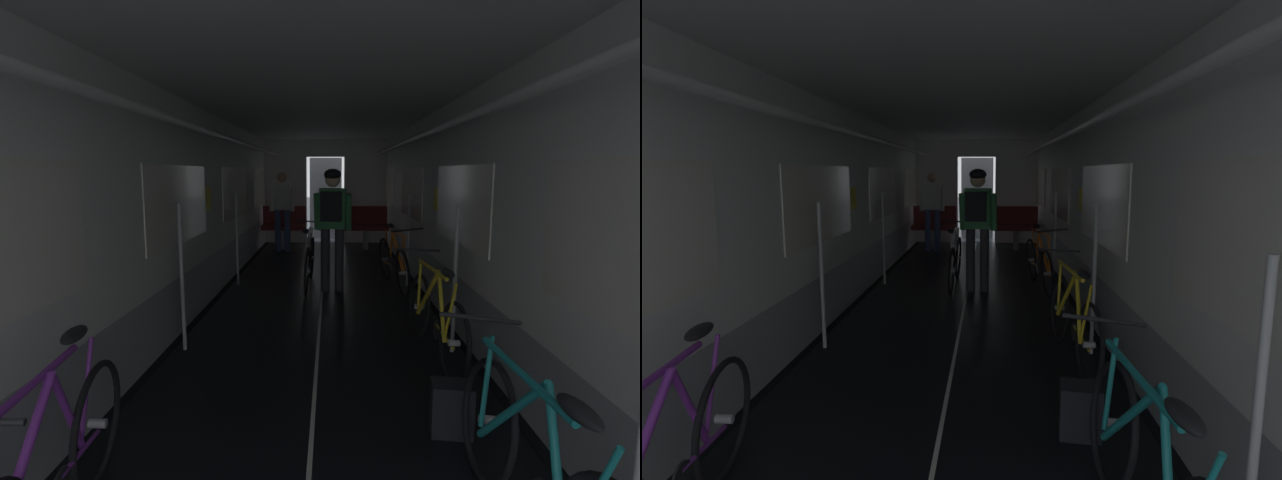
# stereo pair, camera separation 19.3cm
# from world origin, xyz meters

# --- Properties ---
(train_car_shell) EXTENTS (3.14, 12.34, 2.57)m
(train_car_shell) POSITION_xyz_m (-0.00, 3.60, 1.70)
(train_car_shell) COLOR black
(train_car_shell) RESTS_ON ground
(bench_seat_far_left) EXTENTS (0.98, 0.51, 0.95)m
(bench_seat_far_left) POSITION_xyz_m (-0.90, 8.07, 0.57)
(bench_seat_far_left) COLOR gray
(bench_seat_far_left) RESTS_ON ground
(bench_seat_far_right) EXTENTS (0.98, 0.51, 0.95)m
(bench_seat_far_right) POSITION_xyz_m (0.90, 8.07, 0.57)
(bench_seat_far_right) COLOR gray
(bench_seat_far_right) RESTS_ON ground
(bicycle_purple) EXTENTS (0.44, 1.69, 0.94)m
(bicycle_purple) POSITION_xyz_m (-1.08, -0.31, 0.38)
(bicycle_purple) COLOR black
(bicycle_purple) RESTS_ON ground
(bicycle_yellow) EXTENTS (0.44, 1.69, 0.94)m
(bicycle_yellow) POSITION_xyz_m (1.06, 1.93, 0.38)
(bicycle_yellow) COLOR black
(bicycle_yellow) RESTS_ON ground
(bicycle_teal) EXTENTS (0.44, 1.69, 0.95)m
(bicycle_teal) POSITION_xyz_m (1.00, -0.24, 0.38)
(bicycle_teal) COLOR black
(bicycle_teal) RESTS_ON ground
(bicycle_orange) EXTENTS (0.47, 1.69, 0.95)m
(bicycle_orange) POSITION_xyz_m (1.04, 4.55, 0.38)
(bicycle_orange) COLOR black
(bicycle_orange) RESTS_ON ground
(person_cyclist_aisle) EXTENTS (0.55, 0.42, 1.73)m
(person_cyclist_aisle) POSITION_xyz_m (0.15, 4.35, 1.07)
(person_cyclist_aisle) COLOR #2D2D33
(person_cyclist_aisle) RESTS_ON ground
(bicycle_silver_in_aisle) EXTENTS (0.44, 1.69, 0.94)m
(bicycle_silver_in_aisle) POSITION_xyz_m (-0.19, 4.61, 0.38)
(bicycle_silver_in_aisle) COLOR black
(bicycle_silver_in_aisle) RESTS_ON ground
(person_standing_near_bench) EXTENTS (0.53, 0.23, 1.69)m
(person_standing_near_bench) POSITION_xyz_m (-0.90, 7.70, 0.98)
(person_standing_near_bench) COLOR #384C75
(person_standing_near_bench) RESTS_ON ground
(backpack_on_floor) EXTENTS (0.28, 0.23, 0.34)m
(backpack_on_floor) POSITION_xyz_m (0.90, 0.71, 0.17)
(backpack_on_floor) COLOR black
(backpack_on_floor) RESTS_ON ground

